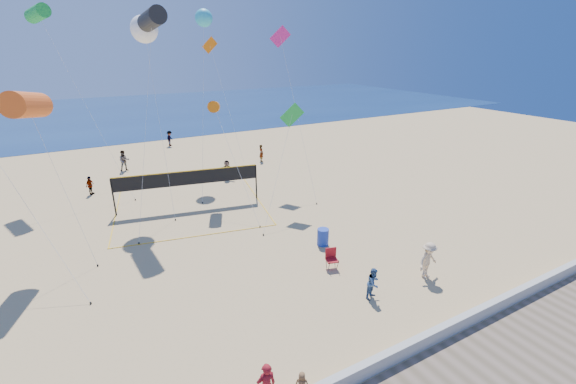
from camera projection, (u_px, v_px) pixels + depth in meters
ground at (292, 335)px, 15.17m from camera, size 120.00×120.00×0.00m
ocean at (112, 113)px, 65.76m from camera, size 140.00×50.00×0.03m
seawall at (337, 384)px, 12.61m from camera, size 32.00×0.30×0.60m
toddler at (302, 384)px, 11.68m from camera, size 0.51×0.47×0.88m
bystander_a at (374, 283)px, 17.20m from camera, size 0.87×0.78×1.48m
bystander_b at (428, 260)px, 18.65m from camera, size 1.30×0.85×1.88m
far_person_0 at (90, 185)px, 29.37m from camera, size 0.79×0.89×1.45m
far_person_1 at (227, 170)px, 32.77m from camera, size 1.50×1.33×1.65m
far_person_2 at (261, 153)px, 37.84m from camera, size 0.42×0.63×1.68m
far_person_3 at (124, 161)px, 34.95m from camera, size 0.96×0.76×1.89m
far_person_4 at (170, 138)px, 43.84m from camera, size 1.16×1.27×1.71m
camp_chair at (331, 257)px, 19.61m from camera, size 0.70×0.81×1.18m
trash_barrel at (323, 237)px, 21.92m from camera, size 0.80×0.80×0.98m
volleyball_net at (188, 182)px, 26.73m from camera, size 11.61×11.49×2.66m
kite_0 at (27, 105)px, 18.33m from camera, size 2.73×4.08×8.85m
kite_1 at (152, 19)px, 23.22m from camera, size 3.87×6.25×12.94m
kite_2 at (214, 107)px, 26.79m from camera, size 1.44×7.37×7.25m
kite_4 at (291, 120)px, 25.75m from camera, size 5.00×4.04×7.19m
kite_5 at (282, 47)px, 29.84m from camera, size 1.76×7.50×12.22m
kite_6 at (144, 29)px, 24.92m from camera, size 2.27×5.77×12.58m
kite_7 at (204, 18)px, 31.60m from camera, size 4.59×8.95×13.58m
kite_8 at (38, 14)px, 27.29m from camera, size 4.84×7.66×13.52m
kite_9 at (212, 53)px, 36.81m from camera, size 1.63×7.07×11.60m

